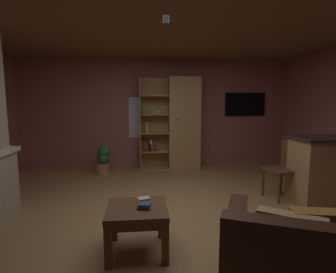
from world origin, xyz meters
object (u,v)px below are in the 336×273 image
Objects in this scene: dining_chair at (285,165)px; wall_mounted_tv at (245,104)px; table_book_1 at (145,205)px; potted_floor_plant at (103,159)px; coffee_table at (137,216)px; table_book_0 at (144,207)px; table_book_2 at (144,199)px; bookshelf_cabinet at (180,124)px.

dining_chair is 2.47m from wall_mounted_tv.
potted_floor_plant reaches higher than table_book_1.
coffee_table is 2.67m from dining_chair.
wall_mounted_tv is at bearing 55.64° from table_book_0.
dining_chair is at bearing 30.78° from table_book_0.
table_book_2 reaches higher than table_book_0.
dining_chair is at bearing 29.05° from table_book_2.
bookshelf_cabinet is 17.93× the size of table_book_1.
wall_mounted_tv reaches higher than coffee_table.
table_book_2 is (0.00, 0.09, 0.05)m from table_book_0.
potted_floor_plant is (-0.84, 3.07, -0.17)m from table_book_0.
wall_mounted_tv is (2.47, 3.61, 0.99)m from table_book_0.
bookshelf_cabinet is 3.56m from coffee_table.
table_book_0 is 4.49m from wall_mounted_tv.
table_book_1 is 2.62m from dining_chair.
table_book_0 is 2.62m from dining_chair.
table_book_0 is at bearing -104.17° from bookshelf_cabinet.
bookshelf_cabinet is at bearing 75.52° from table_book_2.
table_book_2 is 0.19× the size of potted_floor_plant.
wall_mounted_tv is at bearing 55.84° from table_book_1.
dining_chair is at bearing -95.43° from wall_mounted_tv.
dining_chair is (2.25, 1.25, -0.01)m from table_book_2.
dining_chair reaches higher than coffee_table.
table_book_2 is at bearing -125.01° from wall_mounted_tv.
dining_chair reaches higher than potted_floor_plant.
table_book_1 is at bearing -86.30° from table_book_2.
dining_chair is (2.24, 1.35, 0.02)m from table_book_1.
table_book_1 is 3.21m from potted_floor_plant.
potted_floor_plant is (-0.85, 3.09, -0.20)m from table_book_1.
table_book_1 is 0.11m from table_book_2.
dining_chair is 3.55m from potted_floor_plant.
table_book_0 is at bearing -74.73° from potted_floor_plant.
wall_mounted_tv is (2.46, 3.62, 0.96)m from table_book_1.
table_book_2 is 3.11m from potted_floor_plant.
table_book_1 reaches higher than coffee_table.
table_book_0 is (-0.86, -3.40, -0.54)m from bookshelf_cabinet.
table_book_2 is 4.40m from wall_mounted_tv.
wall_mounted_tv is (3.31, 0.54, 1.16)m from potted_floor_plant.
dining_chair reaches higher than table_book_0.
wall_mounted_tv reaches higher than potted_floor_plant.
table_book_0 reaches higher than coffee_table.
potted_floor_plant is (-3.09, 1.73, -0.22)m from dining_chair.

